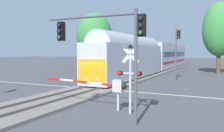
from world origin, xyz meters
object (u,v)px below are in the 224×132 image
object	(u,v)px
crossing_gate_near	(108,86)
traffic_signal_far_side	(177,45)
oak_far_right	(219,29)
commuter_train	(154,55)
crossing_signal_mast	(130,71)
traffic_signal_near_right	(107,38)
oak_behind_train	(94,35)

from	to	relation	value
crossing_gate_near	traffic_signal_far_side	xyz separation A→B (m)	(1.09, 15.41, 2.70)
traffic_signal_far_side	oak_far_right	xyz separation A→B (m)	(4.05, 12.04, 2.70)
commuter_train	oak_far_right	bearing A→B (deg)	12.39
crossing_signal_mast	traffic_signal_near_right	bearing A→B (deg)	-106.37
crossing_gate_near	traffic_signal_near_right	size ratio (longest dim) A/B	1.07
traffic_signal_near_right	oak_far_right	world-z (taller)	oak_far_right
traffic_signal_near_right	oak_behind_train	size ratio (longest dim) A/B	0.53
crossing_gate_near	oak_far_right	world-z (taller)	oak_far_right
crossing_gate_near	commuter_train	bearing A→B (deg)	99.95
commuter_train	traffic_signal_near_right	xyz separation A→B (m)	(5.44, -27.47, 1.29)
commuter_train	oak_far_right	xyz separation A→B (m)	(9.59, 2.11, 4.02)
crossing_gate_near	traffic_signal_far_side	bearing A→B (deg)	85.94
commuter_train	crossing_gate_near	bearing A→B (deg)	-80.05
crossing_signal_mast	crossing_gate_near	bearing A→B (deg)	165.77
crossing_gate_near	oak_far_right	bearing A→B (deg)	79.38
oak_far_right	oak_behind_train	bearing A→B (deg)	-170.22
commuter_train	traffic_signal_near_right	distance (m)	28.03
crossing_signal_mast	traffic_signal_far_side	size ratio (longest dim) A/B	0.62
commuter_train	crossing_gate_near	size ratio (longest dim) A/B	7.42
crossing_signal_mast	traffic_signal_near_right	world-z (taller)	traffic_signal_near_right
crossing_gate_near	traffic_signal_near_right	bearing A→B (deg)	-64.90
crossing_signal_mast	traffic_signal_near_right	xyz separation A→B (m)	(-0.51, -1.74, 1.74)
crossing_gate_near	oak_behind_train	size ratio (longest dim) A/B	0.57
traffic_signal_far_side	commuter_train	bearing A→B (deg)	119.14
traffic_signal_near_right	traffic_signal_far_side	xyz separation A→B (m)	(0.10, 17.53, 0.03)
crossing_gate_near	traffic_signal_near_right	xyz separation A→B (m)	(1.00, -2.12, 2.67)
commuter_train	traffic_signal_far_side	distance (m)	11.45
traffic_signal_near_right	traffic_signal_far_side	distance (m)	17.53
crossing_gate_near	oak_behind_train	bearing A→B (deg)	121.66
crossing_gate_near	oak_far_right	size ratio (longest dim) A/B	0.52
crossing_signal_mast	traffic_signal_far_side	bearing A→B (deg)	91.50
commuter_train	oak_behind_train	distance (m)	11.02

